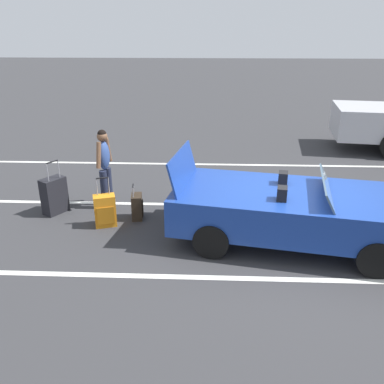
{
  "coord_description": "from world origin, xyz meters",
  "views": [
    {
      "loc": [
        -1.47,
        -6.5,
        3.62
      ],
      "look_at": [
        -1.76,
        0.4,
        0.75
      ],
      "focal_mm": 38.41,
      "sensor_mm": 36.0,
      "label": 1
    }
  ],
  "objects_px": {
    "suitcase_medium_bright": "(105,211)",
    "traveler_person": "(104,164)",
    "convertible_car": "(304,212)",
    "suitcase_small_carryon": "(137,207)",
    "suitcase_large_black": "(54,195)"
  },
  "relations": [
    {
      "from": "convertible_car",
      "to": "traveler_person",
      "type": "height_order",
      "value": "traveler_person"
    },
    {
      "from": "convertible_car",
      "to": "suitcase_small_carryon",
      "type": "distance_m",
      "value": 3.18
    },
    {
      "from": "convertible_car",
      "to": "suitcase_small_carryon",
      "type": "height_order",
      "value": "convertible_car"
    },
    {
      "from": "suitcase_medium_bright",
      "to": "traveler_person",
      "type": "height_order",
      "value": "traveler_person"
    },
    {
      "from": "suitcase_large_black",
      "to": "suitcase_small_carryon",
      "type": "xyz_separation_m",
      "value": [
        1.72,
        -0.21,
        -0.12
      ]
    },
    {
      "from": "suitcase_large_black",
      "to": "suitcase_medium_bright",
      "type": "height_order",
      "value": "suitcase_large_black"
    },
    {
      "from": "traveler_person",
      "to": "convertible_car",
      "type": "bearing_deg",
      "value": -7.03
    },
    {
      "from": "suitcase_small_carryon",
      "to": "convertible_car",
      "type": "bearing_deg",
      "value": -22.46
    },
    {
      "from": "suitcase_medium_bright",
      "to": "traveler_person",
      "type": "distance_m",
      "value": 1.11
    },
    {
      "from": "convertible_car",
      "to": "suitcase_medium_bright",
      "type": "xyz_separation_m",
      "value": [
        -3.6,
        0.5,
        -0.28
      ]
    },
    {
      "from": "suitcase_large_black",
      "to": "suitcase_small_carryon",
      "type": "height_order",
      "value": "suitcase_large_black"
    },
    {
      "from": "convertible_car",
      "to": "suitcase_medium_bright",
      "type": "relative_size",
      "value": 4.55
    },
    {
      "from": "suitcase_medium_bright",
      "to": "suitcase_small_carryon",
      "type": "distance_m",
      "value": 0.65
    },
    {
      "from": "suitcase_small_carryon",
      "to": "traveler_person",
      "type": "relative_size",
      "value": 0.43
    },
    {
      "from": "suitcase_large_black",
      "to": "traveler_person",
      "type": "xyz_separation_m",
      "value": [
        0.99,
        0.35,
        0.56
      ]
    }
  ]
}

